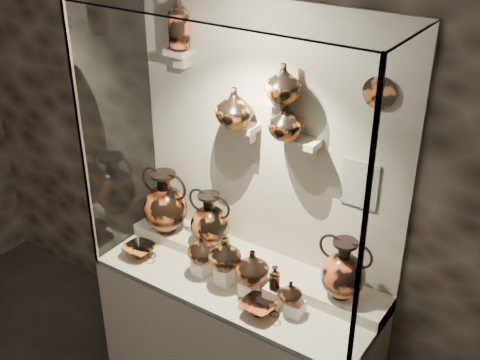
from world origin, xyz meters
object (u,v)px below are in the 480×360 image
jug_a (202,249)px  jug_e (291,292)px  jug_b (225,253)px  kylix_right (259,307)px  ovoid_vase_b (283,83)px  amphora_right (343,269)px  amphora_left (165,202)px  ovoid_vase_c (286,121)px  lekythos_small (275,276)px  jug_c (253,266)px  kylix_left (140,250)px  ovoid_vase_a (234,107)px  lekythos_tall (179,21)px  amphora_mid (210,220)px

jug_a → jug_e: size_ratio=1.34×
jug_b → kylix_right: jug_b is taller
jug_b → ovoid_vase_b: (0.19, 0.26, 0.96)m
amphora_right → amphora_left: bearing=-155.7°
jug_a → ovoid_vase_c: ovoid_vase_c is taller
lekythos_small → ovoid_vase_b: (-0.14, 0.25, 0.98)m
jug_c → ovoid_vase_c: 0.83m
amphora_left → jug_e: size_ratio=3.16×
jug_a → jug_c: bearing=-9.0°
kylix_left → ovoid_vase_a: 1.12m
ovoid_vase_c → lekythos_tall: bearing=-162.5°
amphora_right → ovoid_vase_a: ovoid_vase_a is taller
amphora_mid → amphora_right: size_ratio=1.00×
lekythos_small → jug_b: bearing=163.7°
jug_a → jug_b: bearing=-15.5°
jug_b → lekythos_tall: size_ratio=0.61×
lekythos_tall → ovoid_vase_a: 0.56m
amphora_mid → jug_e: 0.73m
ovoid_vase_a → ovoid_vase_b: 0.35m
jug_a → jug_e: 0.60m
jug_c → amphora_left: bearing=158.6°
lekythos_small → ovoid_vase_a: size_ratio=0.75×
jug_a → jug_c: size_ratio=0.89×
jug_e → ovoid_vase_c: ovoid_vase_c is taller
ovoid_vase_a → ovoid_vase_b: ovoid_vase_b is taller
ovoid_vase_a → lekythos_small: bearing=-15.9°
amphora_right → kylix_right: amphora_right is taller
amphora_left → kylix_right: (0.88, -0.29, -0.23)m
jug_b → lekythos_small: bearing=-21.8°
kylix_left → ovoid_vase_b: size_ratio=1.23×
lekythos_small → ovoid_vase_c: ovoid_vase_c is taller
lekythos_tall → ovoid_vase_b: lekythos_tall is taller
amphora_right → jug_c: size_ratio=1.80×
amphora_right → ovoid_vase_c: 0.85m
amphora_mid → kylix_left: size_ratio=1.47×
lekythos_small → ovoid_vase_b: 1.03m
amphora_left → ovoid_vase_b: ovoid_vase_b is taller
amphora_right → ovoid_vase_c: bearing=-163.6°
jug_e → ovoid_vase_a: bearing=130.8°
jug_e → ovoid_vase_b: (-0.24, 0.26, 1.04)m
amphora_right → kylix_left: (-1.23, -0.27, -0.20)m
amphora_mid → ovoid_vase_c: (0.47, 0.05, 0.74)m
jug_b → ovoid_vase_b: ovoid_vase_b is taller
amphora_mid → jug_a: (0.09, -0.20, -0.06)m
lekythos_small → ovoid_vase_b: ovoid_vase_b is taller
lekythos_small → ovoid_vase_b: bearing=100.8°
amphora_left → jug_e: 1.04m
jug_a → ovoid_vase_a: (0.06, 0.24, 0.81)m
ovoid_vase_c → kylix_right: bearing=-58.1°
jug_b → jug_e: (0.43, 0.00, -0.08)m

